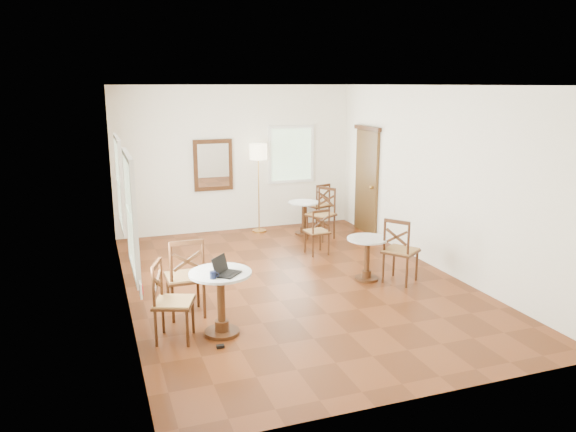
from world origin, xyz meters
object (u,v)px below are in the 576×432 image
object	(u,v)px
cafe_table_back	(304,214)
power_adapter	(220,346)
navy_mug	(213,275)
water_glass	(215,263)
chair_mid_b	(400,250)
floor_lamp	(258,158)
laptop	(225,270)
cafe_table_mid	(367,254)
mouse	(221,270)
chair_near_b	(172,302)
chair_mid_a	(317,231)
cafe_table_near	(221,296)
chair_near_a	(185,277)
chair_back_b	(322,214)
chair_back_a	(318,205)

from	to	relation	value
cafe_table_back	power_adapter	bearing A→B (deg)	-121.89
navy_mug	power_adapter	distance (m)	0.85
water_glass	power_adapter	bearing A→B (deg)	-98.35
chair_mid_b	power_adapter	world-z (taller)	chair_mid_b
floor_lamp	laptop	xyz separation A→B (m)	(-1.82, -4.66, -0.69)
cafe_table_mid	mouse	distance (m)	2.87
chair_near_b	chair_mid_a	size ratio (longest dim) A/B	1.16
navy_mug	water_glass	xyz separation A→B (m)	(0.11, 0.40, 0.01)
cafe_table_near	chair_mid_a	xyz separation A→B (m)	(2.39, 2.68, -0.08)
chair_near_a	navy_mug	size ratio (longest dim) A/B	9.79
cafe_table_mid	chair_near_b	bearing A→B (deg)	-160.58
power_adapter	water_glass	bearing A→B (deg)	81.65
cafe_table_back	chair_mid_b	distance (m)	3.21
chair_back_b	floor_lamp	distance (m)	1.74
cafe_table_mid	mouse	bearing A→B (deg)	-155.90
cafe_table_back	floor_lamp	xyz separation A→B (m)	(-0.81, 0.48, 1.14)
chair_back_b	mouse	xyz separation A→B (m)	(-2.86, -3.61, 0.32)
chair_near_b	power_adapter	distance (m)	0.79
chair_back_a	water_glass	distance (m)	5.48
chair_near_a	chair_near_b	bearing A→B (deg)	66.70
floor_lamp	power_adapter	world-z (taller)	floor_lamp
chair_back_b	power_adapter	size ratio (longest dim) A/B	11.28
chair_near_a	chair_mid_b	distance (m)	3.34
cafe_table_back	chair_mid_b	size ratio (longest dim) A/B	0.65
cafe_table_near	chair_near_b	bearing A→B (deg)	176.19
floor_lamp	chair_back_a	bearing A→B (deg)	1.31
power_adapter	cafe_table_near	bearing A→B (deg)	74.03
chair_near_b	mouse	distance (m)	0.69
cafe_table_near	power_adapter	distance (m)	0.62
mouse	power_adapter	world-z (taller)	mouse
mouse	water_glass	size ratio (longest dim) A/B	0.98
chair_near_b	cafe_table_mid	bearing A→B (deg)	-50.39
chair_back_b	water_glass	world-z (taller)	chair_back_b
cafe_table_back	water_glass	bearing A→B (deg)	-124.63
chair_near_a	cafe_table_back	bearing A→B (deg)	-132.32
cafe_table_back	navy_mug	world-z (taller)	navy_mug
chair_back_b	power_adapter	xyz separation A→B (m)	(-2.97, -3.98, -0.49)
cafe_table_near	chair_back_b	size ratio (longest dim) A/B	0.79
water_glass	floor_lamp	bearing A→B (deg)	66.79
chair_mid_a	floor_lamp	world-z (taller)	floor_lamp
cafe_table_near	chair_back_a	xyz separation A→B (m)	(3.21, 4.60, -0.03)
cafe_table_mid	water_glass	distance (m)	2.83
navy_mug	water_glass	bearing A→B (deg)	75.01
cafe_table_mid	chair_back_a	world-z (taller)	chair_back_a
cafe_table_mid	cafe_table_back	distance (m)	2.92
navy_mug	chair_back_a	bearing A→B (deg)	55.22
cafe_table_mid	navy_mug	bearing A→B (deg)	-153.35
cafe_table_mid	chair_mid_b	distance (m)	0.51
cafe_table_near	laptop	distance (m)	0.37
cafe_table_back	water_glass	xyz separation A→B (m)	(-2.69, -3.89, 0.44)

